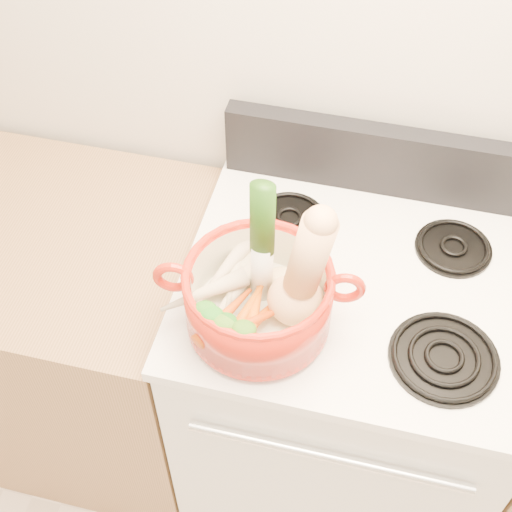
% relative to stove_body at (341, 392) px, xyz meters
% --- Properties ---
extents(wall_back, '(3.50, 0.02, 2.60)m').
position_rel_stove_body_xyz_m(wall_back, '(0.00, 0.35, 0.84)').
color(wall_back, beige).
rests_on(wall_back, floor).
extents(stove_body, '(0.76, 0.65, 0.92)m').
position_rel_stove_body_xyz_m(stove_body, '(0.00, 0.00, 0.00)').
color(stove_body, silver).
rests_on(stove_body, floor).
extents(cooktop, '(0.78, 0.67, 0.03)m').
position_rel_stove_body_xyz_m(cooktop, '(0.00, 0.00, 0.47)').
color(cooktop, white).
rests_on(cooktop, stove_body).
extents(control_backsplash, '(0.76, 0.05, 0.18)m').
position_rel_stove_body_xyz_m(control_backsplash, '(0.00, 0.30, 0.58)').
color(control_backsplash, black).
rests_on(control_backsplash, cooktop).
extents(oven_handle, '(0.60, 0.02, 0.02)m').
position_rel_stove_body_xyz_m(oven_handle, '(0.00, -0.34, 0.32)').
color(oven_handle, silver).
rests_on(oven_handle, stove_body).
extents(burner_front_left, '(0.22, 0.22, 0.02)m').
position_rel_stove_body_xyz_m(burner_front_left, '(-0.19, -0.16, 0.50)').
color(burner_front_left, black).
rests_on(burner_front_left, cooktop).
extents(burner_front_right, '(0.22, 0.22, 0.02)m').
position_rel_stove_body_xyz_m(burner_front_right, '(0.19, -0.16, 0.50)').
color(burner_front_right, black).
rests_on(burner_front_right, cooktop).
extents(burner_back_left, '(0.17, 0.17, 0.02)m').
position_rel_stove_body_xyz_m(burner_back_left, '(-0.19, 0.14, 0.50)').
color(burner_back_left, black).
rests_on(burner_back_left, cooktop).
extents(burner_back_right, '(0.17, 0.17, 0.02)m').
position_rel_stove_body_xyz_m(burner_back_right, '(0.19, 0.14, 0.50)').
color(burner_back_right, black).
rests_on(burner_back_right, cooktop).
extents(dutch_oven, '(0.34, 0.34, 0.15)m').
position_rel_stove_body_xyz_m(dutch_oven, '(-0.19, -0.16, 0.58)').
color(dutch_oven, '#AF1E0F').
rests_on(dutch_oven, burner_front_left).
extents(pot_handle_left, '(0.08, 0.03, 0.08)m').
position_rel_stove_body_xyz_m(pot_handle_left, '(-0.36, -0.19, 0.63)').
color(pot_handle_left, '#AF1E0F').
rests_on(pot_handle_left, dutch_oven).
extents(pot_handle_right, '(0.08, 0.03, 0.08)m').
position_rel_stove_body_xyz_m(pot_handle_right, '(-0.03, -0.14, 0.63)').
color(pot_handle_right, '#AF1E0F').
rests_on(pot_handle_right, dutch_oven).
extents(squash, '(0.16, 0.12, 0.30)m').
position_rel_stove_body_xyz_m(squash, '(-0.11, -0.16, 0.68)').
color(squash, '#E3AF74').
rests_on(squash, dutch_oven).
extents(leek, '(0.05, 0.05, 0.32)m').
position_rel_stove_body_xyz_m(leek, '(-0.20, -0.12, 0.70)').
color(leek, silver).
rests_on(leek, dutch_oven).
extents(ginger, '(0.10, 0.08, 0.05)m').
position_rel_stove_body_xyz_m(ginger, '(-0.15, -0.10, 0.56)').
color(ginger, '#D5BE83').
rests_on(ginger, dutch_oven).
extents(parsnip_0, '(0.11, 0.21, 0.06)m').
position_rel_stove_body_xyz_m(parsnip_0, '(-0.25, -0.16, 0.56)').
color(parsnip_0, '#EEE4C2').
rests_on(parsnip_0, dutch_oven).
extents(parsnip_1, '(0.14, 0.16, 0.05)m').
position_rel_stove_body_xyz_m(parsnip_1, '(-0.28, -0.13, 0.56)').
color(parsnip_1, beige).
rests_on(parsnip_1, dutch_oven).
extents(parsnip_2, '(0.05, 0.18, 0.05)m').
position_rel_stove_body_xyz_m(parsnip_2, '(-0.26, -0.11, 0.57)').
color(parsnip_2, beige).
rests_on(parsnip_2, dutch_oven).
extents(parsnip_3, '(0.18, 0.14, 0.06)m').
position_rel_stove_body_xyz_m(parsnip_3, '(-0.30, -0.17, 0.58)').
color(parsnip_3, beige).
rests_on(parsnip_3, dutch_oven).
extents(parsnip_4, '(0.12, 0.22, 0.06)m').
position_rel_stove_body_xyz_m(parsnip_4, '(-0.27, -0.10, 0.58)').
color(parsnip_4, beige).
rests_on(parsnip_4, dutch_oven).
extents(carrot_0, '(0.11, 0.17, 0.05)m').
position_rel_stove_body_xyz_m(carrot_0, '(-0.19, -0.22, 0.56)').
color(carrot_0, '#DD560B').
rests_on(carrot_0, dutch_oven).
extents(carrot_1, '(0.10, 0.16, 0.05)m').
position_rel_stove_body_xyz_m(carrot_1, '(-0.25, -0.21, 0.57)').
color(carrot_1, '#D6480A').
rests_on(carrot_1, dutch_oven).
extents(carrot_2, '(0.04, 0.19, 0.05)m').
position_rel_stove_body_xyz_m(carrot_2, '(-0.19, -0.20, 0.57)').
color(carrot_2, '#DB640A').
rests_on(carrot_2, dutch_oven).
extents(carrot_3, '(0.14, 0.13, 0.05)m').
position_rel_stove_body_xyz_m(carrot_3, '(-0.20, -0.23, 0.58)').
color(carrot_3, '#BB3409').
rests_on(carrot_3, dutch_oven).
extents(carrot_4, '(0.07, 0.16, 0.05)m').
position_rel_stove_body_xyz_m(carrot_4, '(-0.21, -0.20, 0.58)').
color(carrot_4, '#B85109').
rests_on(carrot_4, dutch_oven).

